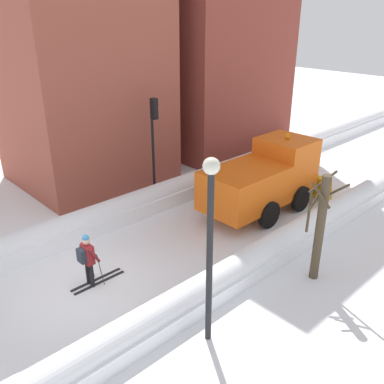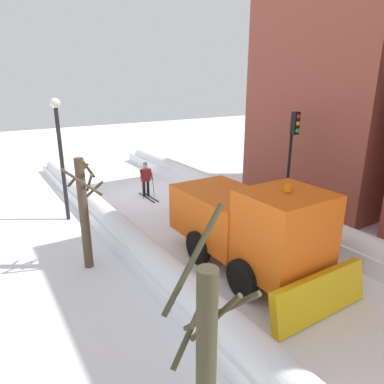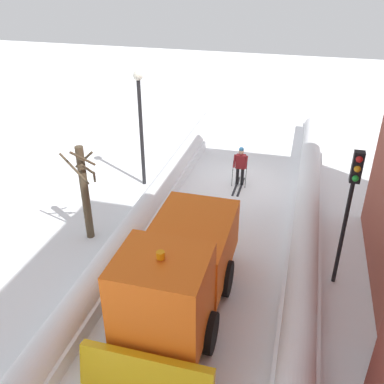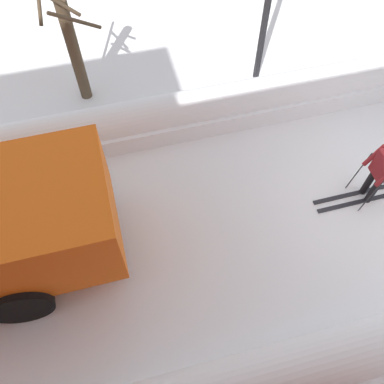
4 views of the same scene
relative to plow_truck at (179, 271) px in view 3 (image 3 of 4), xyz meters
The scene contains 8 objects.
ground_plane 2.16m from the plow_truck, 102.23° to the left, with size 80.00×80.00×0.00m, color white.
snowbank_left 3.80m from the plow_truck, 155.12° to the left, with size 1.10×36.00×1.05m.
snowbank_right 3.26m from the plow_truck, 30.13° to the left, with size 1.10×36.00×0.93m.
plow_truck is the anchor object (origin of this frame).
skier 8.30m from the plow_truck, 92.37° to the right, with size 0.62×1.80×1.81m.
traffic_light_pole 5.23m from the plow_truck, 150.60° to the right, with size 0.28×0.42×4.50m.
street_lamp 8.35m from the plow_truck, 62.11° to the right, with size 0.40×0.40×5.05m.
bare_tree_near 5.07m from the plow_truck, 33.37° to the right, with size 1.22×1.27×3.60m.
Camera 3 is at (-2.42, 17.26, 9.00)m, focal length 40.11 mm.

